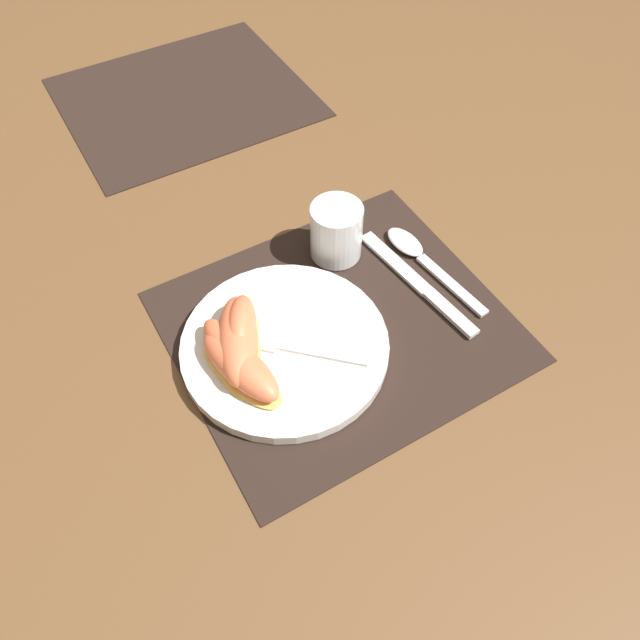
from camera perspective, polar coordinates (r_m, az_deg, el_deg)
The scene contains 12 objects.
ground_plane at distance 0.79m, azimuth 1.76°, elevation -0.60°, with size 3.00×3.00×0.00m, color brown.
placemat at distance 0.79m, azimuth 1.76°, elevation -0.51°, with size 0.41×0.36×0.00m.
placemat_far at distance 1.18m, azimuth -12.26°, elevation 19.33°, with size 0.41×0.36×0.00m.
plate at distance 0.76m, azimuth -3.26°, elevation -2.38°, with size 0.25×0.25×0.02m.
juice_glass at distance 0.85m, azimuth 1.49°, elevation 7.86°, with size 0.07×0.07×0.08m.
knife at distance 0.84m, azimuth 9.10°, elevation 3.21°, with size 0.04×0.22×0.01m.
spoon at distance 0.87m, azimuth 8.87°, elevation 6.08°, with size 0.04×0.19×0.01m.
fork at distance 0.75m, azimuth -3.40°, elevation -2.31°, with size 0.15×0.14×0.00m.
citrus_wedge_0 at distance 0.75m, azimuth -7.22°, elevation -0.78°, with size 0.08×0.10×0.05m.
citrus_wedge_1 at distance 0.74m, azimuth -7.51°, elevation -1.97°, with size 0.10×0.14×0.04m.
citrus_wedge_2 at distance 0.73m, azimuth -7.83°, elevation -3.32°, with size 0.06×0.14×0.03m.
citrus_wedge_3 at distance 0.72m, azimuth -7.26°, elevation -4.30°, with size 0.08×0.14×0.04m.
Camera 1 is at (-0.26, -0.39, 0.64)m, focal length 35.00 mm.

